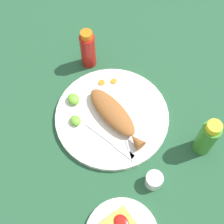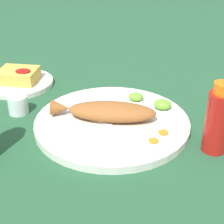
{
  "view_description": "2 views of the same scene",
  "coord_description": "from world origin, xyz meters",
  "px_view_note": "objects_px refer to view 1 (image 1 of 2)",
  "views": [
    {
      "loc": [
        -0.38,
        0.28,
        0.9
      ],
      "look_at": [
        0.0,
        0.0,
        0.04
      ],
      "focal_mm": 50.0,
      "sensor_mm": 36.0,
      "label": 1
    },
    {
      "loc": [
        0.1,
        -0.7,
        0.43
      ],
      "look_at": [
        0.0,
        0.0,
        0.04
      ],
      "focal_mm": 55.0,
      "sensor_mm": 36.0,
      "label": 2
    }
  ],
  "objects_px": {
    "fork_near": "(127,138)",
    "salt_cup": "(154,181)",
    "fork_far": "(112,143)",
    "fried_fish": "(114,114)",
    "main_plate": "(112,116)",
    "hot_sauce_bottle_red": "(88,50)",
    "hot_sauce_bottle_green": "(207,137)"
  },
  "relations": [
    {
      "from": "fork_near",
      "to": "hot_sauce_bottle_red",
      "type": "bearing_deg",
      "value": -172.69
    },
    {
      "from": "main_plate",
      "to": "hot_sauce_bottle_red",
      "type": "bearing_deg",
      "value": -16.05
    },
    {
      "from": "fried_fish",
      "to": "fork_far",
      "type": "distance_m",
      "value": 0.09
    },
    {
      "from": "main_plate",
      "to": "fork_near",
      "type": "distance_m",
      "value": 0.1
    },
    {
      "from": "fork_far",
      "to": "hot_sauce_bottle_red",
      "type": "relative_size",
      "value": 1.17
    },
    {
      "from": "fork_far",
      "to": "salt_cup",
      "type": "height_order",
      "value": "salt_cup"
    },
    {
      "from": "hot_sauce_bottle_red",
      "to": "hot_sauce_bottle_green",
      "type": "relative_size",
      "value": 1.02
    },
    {
      "from": "fork_near",
      "to": "salt_cup",
      "type": "distance_m",
      "value": 0.15
    },
    {
      "from": "fried_fish",
      "to": "salt_cup",
      "type": "xyz_separation_m",
      "value": [
        -0.23,
        0.03,
        -0.02
      ]
    },
    {
      "from": "salt_cup",
      "to": "main_plate",
      "type": "bearing_deg",
      "value": -7.05
    },
    {
      "from": "hot_sauce_bottle_red",
      "to": "fried_fish",
      "type": "bearing_deg",
      "value": 164.75
    },
    {
      "from": "main_plate",
      "to": "hot_sauce_bottle_red",
      "type": "height_order",
      "value": "hot_sauce_bottle_red"
    },
    {
      "from": "fried_fish",
      "to": "hot_sauce_bottle_red",
      "type": "bearing_deg",
      "value": -17.06
    },
    {
      "from": "fried_fish",
      "to": "fork_far",
      "type": "bearing_deg",
      "value": 138.09
    },
    {
      "from": "fork_near",
      "to": "hot_sauce_bottle_green",
      "type": "xyz_separation_m",
      "value": [
        -0.15,
        -0.17,
        0.05
      ]
    },
    {
      "from": "hot_sauce_bottle_red",
      "to": "hot_sauce_bottle_green",
      "type": "distance_m",
      "value": 0.49
    },
    {
      "from": "hot_sauce_bottle_green",
      "to": "salt_cup",
      "type": "distance_m",
      "value": 0.2
    },
    {
      "from": "fried_fish",
      "to": "hot_sauce_bottle_red",
      "type": "xyz_separation_m",
      "value": [
        0.24,
        -0.07,
        0.03
      ]
    },
    {
      "from": "main_plate",
      "to": "salt_cup",
      "type": "relative_size",
      "value": 7.31
    },
    {
      "from": "fried_fish",
      "to": "fork_far",
      "type": "height_order",
      "value": "fried_fish"
    },
    {
      "from": "fork_near",
      "to": "salt_cup",
      "type": "xyz_separation_m",
      "value": [
        -0.15,
        0.02,
        0.0
      ]
    },
    {
      "from": "fork_far",
      "to": "salt_cup",
      "type": "bearing_deg",
      "value": -6.53
    },
    {
      "from": "salt_cup",
      "to": "fried_fish",
      "type": "bearing_deg",
      "value": -7.47
    },
    {
      "from": "hot_sauce_bottle_green",
      "to": "hot_sauce_bottle_red",
      "type": "bearing_deg",
      "value": 11.53
    },
    {
      "from": "fork_near",
      "to": "salt_cup",
      "type": "height_order",
      "value": "salt_cup"
    },
    {
      "from": "salt_cup",
      "to": "hot_sauce_bottle_red",
      "type": "bearing_deg",
      "value": -11.47
    },
    {
      "from": "fried_fish",
      "to": "hot_sauce_bottle_green",
      "type": "distance_m",
      "value": 0.29
    },
    {
      "from": "main_plate",
      "to": "fried_fish",
      "type": "xyz_separation_m",
      "value": [
        -0.01,
        -0.0,
        0.03
      ]
    },
    {
      "from": "hot_sauce_bottle_red",
      "to": "salt_cup",
      "type": "xyz_separation_m",
      "value": [
        -0.47,
        0.1,
        -0.05
      ]
    },
    {
      "from": "fork_near",
      "to": "hot_sauce_bottle_red",
      "type": "xyz_separation_m",
      "value": [
        0.32,
        -0.08,
        0.05
      ]
    },
    {
      "from": "fork_near",
      "to": "fried_fish",
      "type": "bearing_deg",
      "value": -166.44
    },
    {
      "from": "fork_far",
      "to": "fried_fish",
      "type": "bearing_deg",
      "value": 124.34
    }
  ]
}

